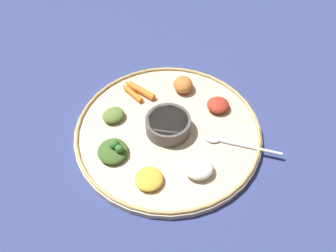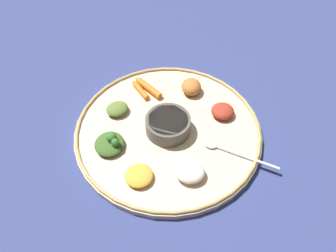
{
  "view_description": "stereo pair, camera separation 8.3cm",
  "coord_description": "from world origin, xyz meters",
  "px_view_note": "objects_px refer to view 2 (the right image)",
  "views": [
    {
      "loc": [
        0.45,
        0.29,
        0.67
      ],
      "look_at": [
        0.0,
        0.0,
        0.03
      ],
      "focal_mm": 38.71,
      "sensor_mm": 36.0,
      "label": 1
    },
    {
      "loc": [
        0.4,
        0.35,
        0.67
      ],
      "look_at": [
        0.0,
        0.0,
        0.03
      ],
      "focal_mm": 38.71,
      "sensor_mm": 36.0,
      "label": 2
    }
  ],
  "objects_px": {
    "greens_pile": "(110,143)",
    "carrot_outer": "(140,89)",
    "spoon": "(228,151)",
    "carrot_near_spoon": "(148,87)",
    "center_bowl": "(168,124)"
  },
  "relations": [
    {
      "from": "greens_pile",
      "to": "carrot_outer",
      "type": "height_order",
      "value": "greens_pile"
    },
    {
      "from": "spoon",
      "to": "greens_pile",
      "type": "bearing_deg",
      "value": -51.71
    },
    {
      "from": "spoon",
      "to": "carrot_outer",
      "type": "height_order",
      "value": "carrot_outer"
    },
    {
      "from": "spoon",
      "to": "carrot_near_spoon",
      "type": "relative_size",
      "value": 1.76
    },
    {
      "from": "greens_pile",
      "to": "carrot_outer",
      "type": "bearing_deg",
      "value": -156.64
    },
    {
      "from": "carrot_near_spoon",
      "to": "carrot_outer",
      "type": "xyz_separation_m",
      "value": [
        0.02,
        -0.01,
        -0.0
      ]
    },
    {
      "from": "center_bowl",
      "to": "carrot_near_spoon",
      "type": "xyz_separation_m",
      "value": [
        -0.07,
        -0.13,
        -0.01
      ]
    },
    {
      "from": "spoon",
      "to": "carrot_near_spoon",
      "type": "distance_m",
      "value": 0.27
    },
    {
      "from": "center_bowl",
      "to": "spoon",
      "type": "bearing_deg",
      "value": 106.5
    },
    {
      "from": "center_bowl",
      "to": "carrot_outer",
      "type": "relative_size",
      "value": 1.34
    },
    {
      "from": "spoon",
      "to": "carrot_near_spoon",
      "type": "bearing_deg",
      "value": -95.33
    },
    {
      "from": "carrot_near_spoon",
      "to": "carrot_outer",
      "type": "bearing_deg",
      "value": -29.65
    },
    {
      "from": "center_bowl",
      "to": "spoon",
      "type": "distance_m",
      "value": 0.15
    },
    {
      "from": "greens_pile",
      "to": "carrot_near_spoon",
      "type": "height_order",
      "value": "greens_pile"
    },
    {
      "from": "carrot_near_spoon",
      "to": "greens_pile",
      "type": "bearing_deg",
      "value": 18.55
    }
  ]
}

